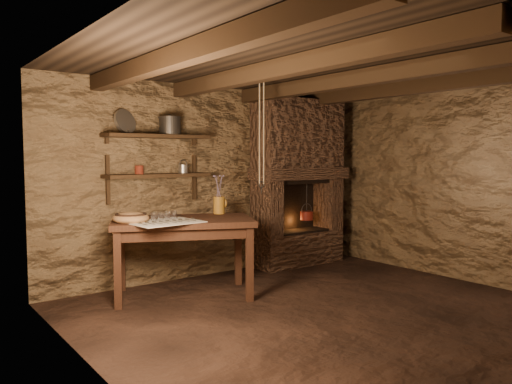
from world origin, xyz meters
TOP-DOWN VIEW (x-y plane):
  - floor at (0.00, 0.00)m, footprint 4.50×4.50m
  - back_wall at (0.00, 2.00)m, footprint 4.50×0.04m
  - left_wall at (-2.25, 0.00)m, footprint 0.04×4.00m
  - right_wall at (2.25, 0.00)m, footprint 0.04×4.00m
  - ceiling at (0.00, 0.00)m, footprint 4.50×4.00m
  - beam_far_left at (-1.50, 0.00)m, footprint 0.14×3.95m
  - beam_mid_left at (-0.50, 0.00)m, footprint 0.14×3.95m
  - beam_mid_right at (0.50, 0.00)m, footprint 0.14×3.95m
  - beam_far_right at (1.50, 0.00)m, footprint 0.14×3.95m
  - shelf_lower at (-0.85, 1.84)m, footprint 1.25×0.30m
  - shelf_upper at (-0.85, 1.84)m, footprint 1.25×0.30m
  - hearth at (1.25, 1.77)m, footprint 1.43×0.51m
  - work_table at (-0.82, 1.32)m, footprint 1.70×1.40m
  - linen_cloth at (-1.12, 1.16)m, footprint 0.72×0.60m
  - pewter_cutlery_row at (-1.12, 1.14)m, footprint 0.59×0.26m
  - drinking_glasses at (-1.09, 1.29)m, footprint 0.22×0.07m
  - stoneware_jug at (-0.25, 1.47)m, footprint 0.16×0.16m
  - wooden_bowl at (-1.39, 1.37)m, footprint 0.43×0.43m
  - iron_stockpot at (-0.69, 1.84)m, footprint 0.30×0.30m
  - tin_pan at (-1.20, 1.94)m, footprint 0.31×0.22m
  - small_kettle at (-0.52, 1.84)m, footprint 0.16×0.13m
  - rusty_tin at (-1.08, 1.84)m, footprint 0.10×0.10m
  - red_pot at (1.37, 1.72)m, footprint 0.20×0.18m
  - hanging_ropes at (0.05, 1.05)m, footprint 0.08×0.08m

SIDE VIEW (x-z plane):
  - floor at x=0.00m, z-range 0.00..0.00m
  - work_table at x=-0.82m, z-range 0.03..0.88m
  - red_pot at x=1.37m, z-range 0.42..0.96m
  - linen_cloth at x=-1.12m, z-range 0.85..0.86m
  - pewter_cutlery_row at x=-1.12m, z-range 0.86..0.87m
  - wooden_bowl at x=-1.39m, z-range 0.83..0.96m
  - drinking_glasses at x=-1.09m, z-range 0.86..0.94m
  - stoneware_jug at x=-0.25m, z-range 0.81..1.28m
  - back_wall at x=0.00m, z-range 0.00..2.40m
  - left_wall at x=-2.25m, z-range 0.00..2.40m
  - right_wall at x=2.25m, z-range 0.00..2.40m
  - hearth at x=1.25m, z-range 0.08..2.38m
  - shelf_lower at x=-0.85m, z-range 1.28..1.32m
  - rusty_tin at x=-1.08m, z-range 1.32..1.42m
  - small_kettle at x=-0.52m, z-range 1.29..1.45m
  - shelf_upper at x=-0.85m, z-range 1.73..1.77m
  - hanging_ropes at x=0.05m, z-range 1.20..2.40m
  - iron_stockpot at x=-0.69m, z-range 1.77..1.96m
  - tin_pan at x=-1.20m, z-range 1.77..2.05m
  - beam_far_left at x=-1.50m, z-range 2.23..2.39m
  - beam_mid_left at x=-0.50m, z-range 2.23..2.39m
  - beam_mid_right at x=0.50m, z-range 2.23..2.39m
  - beam_far_right at x=1.50m, z-range 2.23..2.39m
  - ceiling at x=0.00m, z-range 2.38..2.42m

